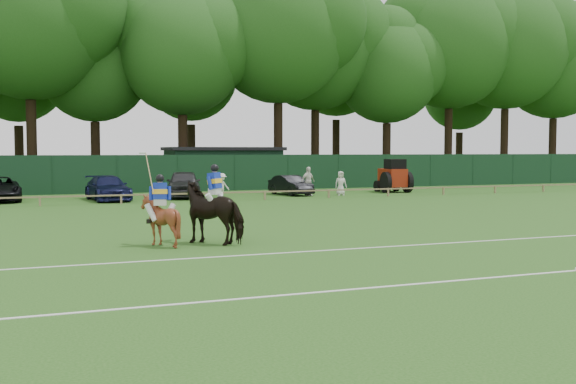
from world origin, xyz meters
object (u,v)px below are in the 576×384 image
estate_black (291,185)px  utility_shed (223,168)px  horse_dark (215,212)px  horse_chestnut (160,220)px  spectator_right (341,183)px  hatch_grey (184,184)px  sedan_navy (108,188)px  spectator_mid (308,181)px  tractor (393,177)px  spectator_left (222,186)px

estate_black → utility_shed: 9.01m
horse_dark → horse_chestnut: size_ratio=1.46×
horse_chestnut → spectator_right: same height
horse_chestnut → utility_shed: 30.10m
horse_chestnut → hatch_grey: (5.13, 19.68, 0.06)m
sedan_navy → spectator_mid: 11.93m
tractor → spectator_mid: bearing=-163.6°
horse_chestnut → spectator_mid: bearing=-110.5°
estate_black → utility_shed: (-1.88, 8.76, 0.92)m
horse_dark → hatch_grey: horse_dark is taller
estate_black → hatch_grey: bearing=171.0°
horse_chestnut → estate_black: bearing=-107.4°
spectator_mid → utility_shed: (-2.55, 9.96, 0.64)m
sedan_navy → spectator_left: spectator_left is taller
hatch_grey → tractor: bearing=13.0°
spectator_left → spectator_mid: size_ratio=0.82×
sedan_navy → estate_black: bearing=-2.8°
spectator_left → spectator_right: size_ratio=0.98×
horse_dark → estate_black: size_ratio=0.59×
hatch_grey → utility_shed: bearing=73.3°
sedan_navy → hatch_grey: size_ratio=0.99×
horse_chestnut → hatch_grey: hatch_grey is taller
sedan_navy → spectator_mid: (11.90, -0.68, 0.21)m
horse_chestnut → spectator_mid: size_ratio=0.84×
sedan_navy → hatch_grey: 4.48m
hatch_grey → spectator_mid: spectator_mid is taller
utility_shed → tractor: (9.34, -8.64, -0.49)m
horse_dark → estate_black: bearing=-162.4°
estate_black → utility_shed: bearing=93.7°
spectator_left → tractor: bearing=-12.2°
sedan_navy → spectator_right: (14.01, -0.92, 0.07)m
horse_dark → sedan_navy: (-0.96, 19.06, -0.24)m
estate_black → spectator_mid: (0.67, -1.20, 0.28)m
spectator_left → tractor: tractor is taller
horse_dark → spectator_right: bearing=-170.5°
horse_dark → horse_chestnut: 1.66m
spectator_left → utility_shed: (3.04, 10.31, 0.80)m
utility_shed → tractor: size_ratio=3.01×
horse_chestnut → sedan_navy: bearing=-78.2°
utility_shed → spectator_right: bearing=-65.5°
hatch_grey → spectator_right: size_ratio=3.19×
sedan_navy → tractor: (18.69, 0.64, 0.36)m
spectator_left → spectator_right: (7.69, 0.10, 0.02)m
spectator_left → estate_black: bearing=-2.4°
spectator_left → utility_shed: 10.78m
estate_black → tractor: bearing=-7.5°
sedan_navy → estate_black: sedan_navy is taller
utility_shed → horse_chestnut: bearing=-109.5°
horse_chestnut → horse_dark: bearing=-165.3°
utility_shed → spectator_mid: bearing=-75.7°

